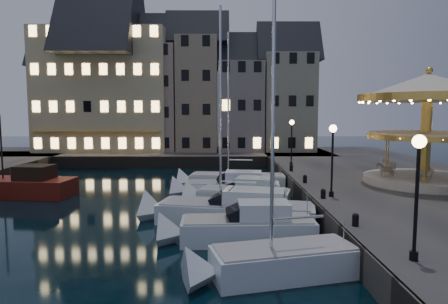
{
  "coord_description": "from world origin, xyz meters",
  "views": [
    {
      "loc": [
        0.85,
        -21.76,
        6.2
      ],
      "look_at": [
        1.0,
        8.0,
        3.2
      ],
      "focal_mm": 32.0,
      "sensor_mm": 36.0,
      "label": 1
    }
  ],
  "objects_px": {
    "bollard_d": "(291,167)",
    "red_fishing_boat": "(19,187)",
    "motorboat_d": "(238,196)",
    "bollard_c": "(305,179)",
    "motorboat_f": "(230,181)",
    "carousel": "(427,107)",
    "bollard_a": "(356,219)",
    "motorboat_b": "(239,229)",
    "motorboat_c": "(229,211)",
    "motorboat_a": "(271,264)",
    "streetlamp_a": "(417,179)",
    "bollard_b": "(323,193)",
    "motorboat_e": "(227,189)",
    "streetlamp_c": "(292,136)",
    "streetlamp_b": "(332,150)"
  },
  "relations": [
    {
      "from": "motorboat_f",
      "to": "carousel",
      "type": "height_order",
      "value": "motorboat_f"
    },
    {
      "from": "streetlamp_c",
      "to": "bollard_b",
      "type": "bearing_deg",
      "value": -92.45
    },
    {
      "from": "bollard_b",
      "to": "streetlamp_a",
      "type": "bearing_deg",
      "value": -86.39
    },
    {
      "from": "motorboat_d",
      "to": "motorboat_c",
      "type": "bearing_deg",
      "value": -99.21
    },
    {
      "from": "motorboat_c",
      "to": "motorboat_d",
      "type": "height_order",
      "value": "motorboat_c"
    },
    {
      "from": "bollard_c",
      "to": "carousel",
      "type": "relative_size",
      "value": 0.06
    },
    {
      "from": "streetlamp_a",
      "to": "motorboat_f",
      "type": "height_order",
      "value": "motorboat_f"
    },
    {
      "from": "motorboat_b",
      "to": "motorboat_e",
      "type": "bearing_deg",
      "value": 92.67
    },
    {
      "from": "red_fishing_boat",
      "to": "motorboat_d",
      "type": "bearing_deg",
      "value": -11.28
    },
    {
      "from": "bollard_b",
      "to": "motorboat_c",
      "type": "xyz_separation_m",
      "value": [
        -5.37,
        -0.38,
        -0.92
      ]
    },
    {
      "from": "streetlamp_a",
      "to": "bollard_b",
      "type": "distance_m",
      "value": 9.82
    },
    {
      "from": "streetlamp_a",
      "to": "motorboat_c",
      "type": "xyz_separation_m",
      "value": [
        -5.97,
        9.12,
        -3.34
      ]
    },
    {
      "from": "bollard_d",
      "to": "motorboat_f",
      "type": "bearing_deg",
      "value": -173.98
    },
    {
      "from": "streetlamp_c",
      "to": "motorboat_e",
      "type": "relative_size",
      "value": 0.53
    },
    {
      "from": "red_fishing_boat",
      "to": "bollard_c",
      "type": "bearing_deg",
      "value": -5.04
    },
    {
      "from": "streetlamp_b",
      "to": "bollard_c",
      "type": "height_order",
      "value": "streetlamp_b"
    },
    {
      "from": "streetlamp_b",
      "to": "motorboat_c",
      "type": "relative_size",
      "value": 0.32
    },
    {
      "from": "bollard_d",
      "to": "streetlamp_b",
      "type": "bearing_deg",
      "value": -86.57
    },
    {
      "from": "motorboat_f",
      "to": "bollard_d",
      "type": "bearing_deg",
      "value": 6.02
    },
    {
      "from": "motorboat_e",
      "to": "motorboat_c",
      "type": "bearing_deg",
      "value": -89.7
    },
    {
      "from": "red_fishing_boat",
      "to": "bollard_a",
      "type": "bearing_deg",
      "value": -30.7
    },
    {
      "from": "bollard_c",
      "to": "carousel",
      "type": "xyz_separation_m",
      "value": [
        8.1,
        -0.31,
        4.9
      ]
    },
    {
      "from": "bollard_c",
      "to": "red_fishing_boat",
      "type": "bearing_deg",
      "value": 174.96
    },
    {
      "from": "streetlamp_c",
      "to": "bollard_c",
      "type": "distance_m",
      "value": 9.34
    },
    {
      "from": "motorboat_a",
      "to": "bollard_a",
      "type": "bearing_deg",
      "value": 30.86
    },
    {
      "from": "motorboat_f",
      "to": "red_fishing_boat",
      "type": "relative_size",
      "value": 1.36
    },
    {
      "from": "streetlamp_a",
      "to": "motorboat_a",
      "type": "distance_m",
      "value": 5.95
    },
    {
      "from": "bollard_b",
      "to": "carousel",
      "type": "distance_m",
      "value": 10.56
    },
    {
      "from": "bollard_d",
      "to": "motorboat_d",
      "type": "xyz_separation_m",
      "value": [
        -4.72,
        -6.87,
        -0.96
      ]
    },
    {
      "from": "streetlamp_c",
      "to": "motorboat_f",
      "type": "distance_m",
      "value": 7.78
    },
    {
      "from": "bollard_b",
      "to": "motorboat_a",
      "type": "relative_size",
      "value": 0.05
    },
    {
      "from": "motorboat_b",
      "to": "motorboat_c",
      "type": "xyz_separation_m",
      "value": [
        -0.43,
        3.36,
        0.04
      ]
    },
    {
      "from": "streetlamp_a",
      "to": "bollard_d",
      "type": "relative_size",
      "value": 7.32
    },
    {
      "from": "bollard_d",
      "to": "motorboat_f",
      "type": "xyz_separation_m",
      "value": [
        -5.06,
        -0.53,
        -1.07
      ]
    },
    {
      "from": "motorboat_f",
      "to": "red_fishing_boat",
      "type": "xyz_separation_m",
      "value": [
        -15.71,
        -3.13,
        0.18
      ]
    },
    {
      "from": "motorboat_f",
      "to": "carousel",
      "type": "xyz_separation_m",
      "value": [
        13.15,
        -5.28,
        5.98
      ]
    },
    {
      "from": "streetlamp_a",
      "to": "bollard_c",
      "type": "bearing_deg",
      "value": 92.37
    },
    {
      "from": "motorboat_b",
      "to": "bollard_d",
      "type": "bearing_deg",
      "value": 70.84
    },
    {
      "from": "bollard_a",
      "to": "streetlamp_c",
      "type": "bearing_deg",
      "value": 88.24
    },
    {
      "from": "streetlamp_a",
      "to": "motorboat_b",
      "type": "distance_m",
      "value": 8.68
    },
    {
      "from": "motorboat_e",
      "to": "motorboat_f",
      "type": "relative_size",
      "value": 0.67
    },
    {
      "from": "motorboat_e",
      "to": "carousel",
      "type": "xyz_separation_m",
      "value": [
        13.5,
        -1.48,
        5.86
      ]
    },
    {
      "from": "motorboat_a",
      "to": "motorboat_b",
      "type": "relative_size",
      "value": 1.48
    },
    {
      "from": "streetlamp_c",
      "to": "motorboat_b",
      "type": "height_order",
      "value": "streetlamp_c"
    },
    {
      "from": "bollard_a",
      "to": "carousel",
      "type": "xyz_separation_m",
      "value": [
        8.1,
        10.19,
        4.9
      ]
    },
    {
      "from": "bollard_c",
      "to": "carousel",
      "type": "height_order",
      "value": "carousel"
    },
    {
      "from": "bollard_a",
      "to": "motorboat_b",
      "type": "xyz_separation_m",
      "value": [
        -4.95,
        1.77,
        -0.96
      ]
    },
    {
      "from": "bollard_d",
      "to": "red_fishing_boat",
      "type": "xyz_separation_m",
      "value": [
        -20.77,
        -3.67,
        -0.89
      ]
    },
    {
      "from": "motorboat_d",
      "to": "motorboat_e",
      "type": "bearing_deg",
      "value": 105.13
    },
    {
      "from": "motorboat_d",
      "to": "red_fishing_boat",
      "type": "height_order",
      "value": "red_fishing_boat"
    }
  ]
}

